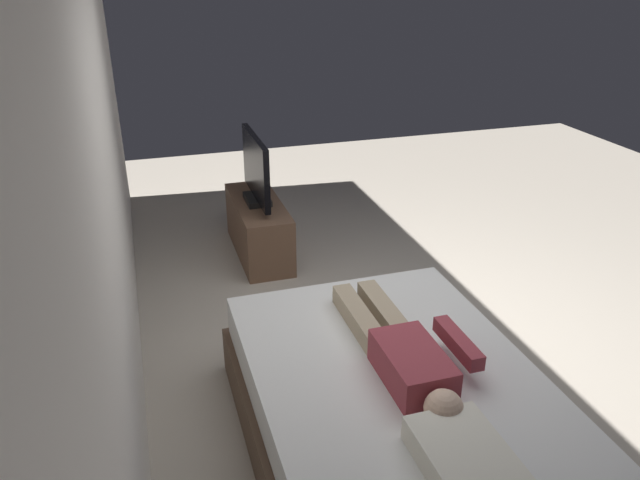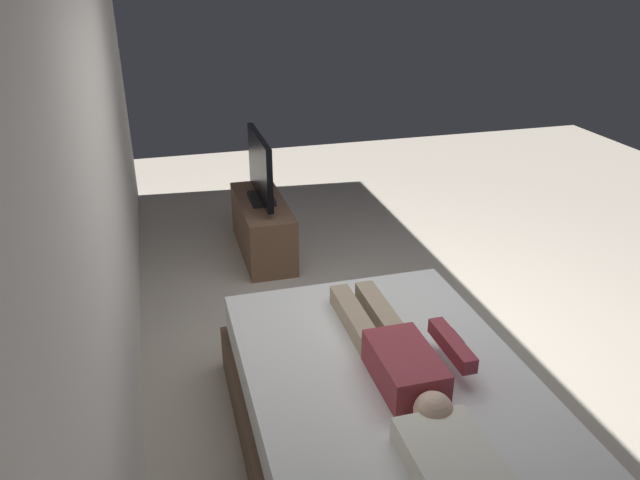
% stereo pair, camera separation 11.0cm
% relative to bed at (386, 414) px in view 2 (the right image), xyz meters
% --- Properties ---
extents(ground_plane, '(10.00, 10.00, 0.00)m').
position_rel_bed_xyz_m(ground_plane, '(0.82, -0.44, -0.26)').
color(ground_plane, '#ADA393').
extents(back_wall, '(6.40, 0.10, 2.80)m').
position_rel_bed_xyz_m(back_wall, '(1.22, 1.31, 1.14)').
color(back_wall, silver).
rests_on(back_wall, ground).
extents(bed, '(2.02, 1.49, 0.54)m').
position_rel_bed_xyz_m(bed, '(0.00, 0.00, 0.00)').
color(bed, brown).
rests_on(bed, ground).
extents(pillow, '(0.48, 0.34, 0.12)m').
position_rel_bed_xyz_m(pillow, '(-0.69, 0.00, 0.34)').
color(pillow, silver).
rests_on(pillow, bed).
extents(person, '(1.26, 0.46, 0.18)m').
position_rel_bed_xyz_m(person, '(0.03, -0.06, 0.36)').
color(person, '#993842').
rests_on(person, bed).
extents(remote, '(0.15, 0.04, 0.02)m').
position_rel_bed_xyz_m(remote, '(0.18, -0.46, 0.29)').
color(remote, black).
rests_on(remote, bed).
extents(tv_stand, '(1.10, 0.40, 0.50)m').
position_rel_bed_xyz_m(tv_stand, '(2.61, 0.17, -0.01)').
color(tv_stand, brown).
rests_on(tv_stand, ground).
extents(tv, '(0.88, 0.20, 0.59)m').
position_rel_bed_xyz_m(tv, '(2.61, 0.17, 0.52)').
color(tv, black).
rests_on(tv, tv_stand).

